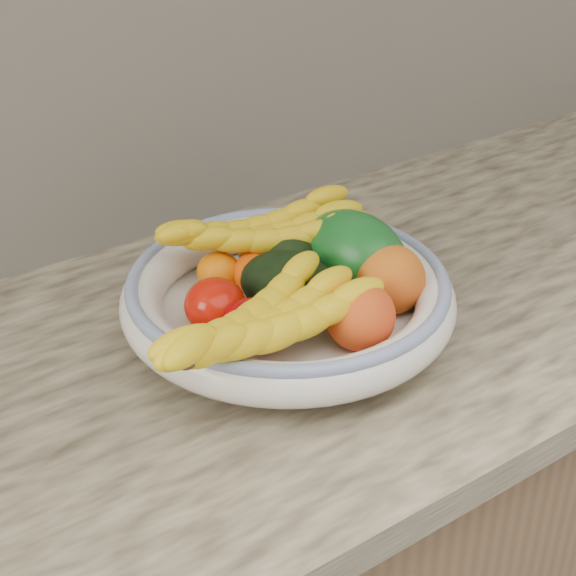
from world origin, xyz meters
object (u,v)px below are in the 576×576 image
Objects in this scene: fruit_bowl at (288,296)px; banana_bunch_back at (262,237)px; banana_bunch_front at (263,330)px; green_mango at (354,254)px.

banana_bunch_back reaches higher than fruit_bowl.
banana_bunch_front is at bearing -136.96° from fruit_bowl.
banana_bunch_back is 0.20m from banana_bunch_front.
fruit_bowl is 1.30× the size of banana_bunch_front.
green_mango is 0.49× the size of banana_bunch_front.
fruit_bowl is 0.10m from green_mango.
banana_bunch_back is 0.91× the size of banana_bunch_front.
green_mango reaches higher than fruit_bowl.
green_mango is 0.11m from banana_bunch_back.
green_mango is 0.20m from banana_bunch_front.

